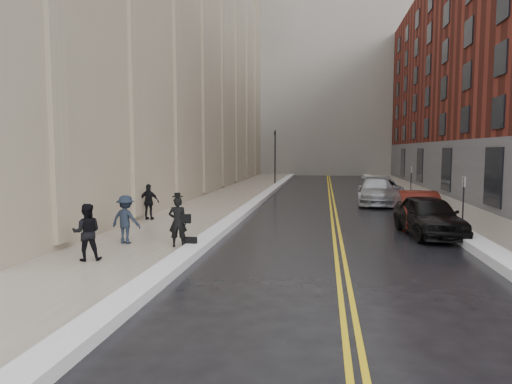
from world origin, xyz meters
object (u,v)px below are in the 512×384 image
(pedestrian_a, at_px, (87,232))
(car_silver_near, at_px, (376,191))
(car_maroon, at_px, (418,209))
(pedestrian_c, at_px, (149,202))
(car_black, at_px, (429,216))
(pedestrian_b, at_px, (126,219))
(pedestrian_main, at_px, (178,222))
(car_silver_far, at_px, (383,188))

(pedestrian_a, bearing_deg, car_silver_near, -143.00)
(car_maroon, height_order, pedestrian_a, pedestrian_a)
(car_maroon, xyz_separation_m, pedestrian_c, (-12.07, -0.76, 0.20))
(car_maroon, bearing_deg, car_silver_near, 97.79)
(car_black, height_order, car_maroon, car_black)
(pedestrian_c, bearing_deg, pedestrian_b, 104.56)
(pedestrian_a, bearing_deg, car_black, -172.14)
(car_silver_near, relative_size, pedestrian_b, 3.36)
(pedestrian_a, bearing_deg, pedestrian_main, -154.97)
(car_silver_near, distance_m, car_silver_far, 4.23)
(car_black, xyz_separation_m, car_silver_near, (-0.84, 10.52, 0.02))
(car_black, relative_size, pedestrian_b, 2.80)
(car_silver_near, relative_size, pedestrian_c, 3.39)
(pedestrian_b, bearing_deg, pedestrian_c, -67.00)
(car_silver_far, height_order, pedestrian_c, pedestrian_c)
(car_silver_near, height_order, pedestrian_main, pedestrian_main)
(car_silver_near, xyz_separation_m, pedestrian_a, (-10.02, -16.80, 0.17))
(car_silver_near, relative_size, car_silver_far, 1.14)
(car_black, bearing_deg, pedestrian_a, -156.00)
(pedestrian_main, height_order, pedestrian_c, pedestrian_main)
(car_black, height_order, pedestrian_a, pedestrian_a)
(car_silver_near, bearing_deg, pedestrian_a, -116.74)
(car_silver_near, xyz_separation_m, car_silver_far, (0.93, 4.13, -0.13))
(car_maroon, relative_size, pedestrian_b, 2.82)
(pedestrian_a, relative_size, pedestrian_c, 1.01)
(car_silver_near, bearing_deg, pedestrian_b, -120.71)
(car_maroon, xyz_separation_m, car_silver_far, (0.05, 12.45, -0.09))
(car_black, bearing_deg, car_silver_near, 88.53)
(pedestrian_main, bearing_deg, car_silver_far, -125.25)
(pedestrian_main, distance_m, pedestrian_b, 1.97)
(car_silver_far, bearing_deg, pedestrian_main, -115.53)
(car_silver_near, xyz_separation_m, pedestrian_b, (-9.95, -14.33, 0.17))
(car_black, height_order, pedestrian_b, pedestrian_b)
(car_black, bearing_deg, pedestrian_b, -166.62)
(car_maroon, relative_size, pedestrian_main, 2.80)
(car_maroon, bearing_deg, car_silver_far, 91.52)
(car_silver_far, relative_size, pedestrian_c, 2.97)
(car_silver_far, height_order, pedestrian_b, pedestrian_b)
(car_silver_near, distance_m, pedestrian_a, 19.57)
(pedestrian_c, bearing_deg, car_silver_near, -139.74)
(car_silver_near, xyz_separation_m, pedestrian_main, (-8.00, -14.62, 0.18))
(pedestrian_b, xyz_separation_m, pedestrian_c, (-1.25, 5.24, -0.01))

